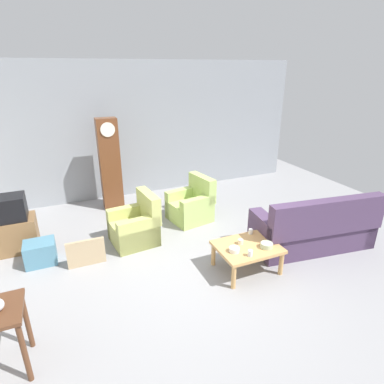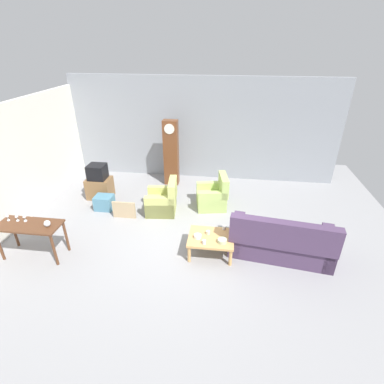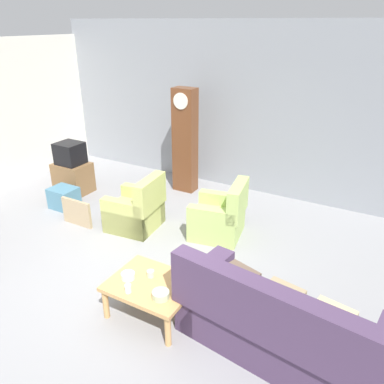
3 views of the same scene
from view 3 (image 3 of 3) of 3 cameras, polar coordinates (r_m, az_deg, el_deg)
ground_plane at (r=5.30m, az=-8.76°, el=-12.56°), size 10.40×10.40×0.00m
garage_door_wall at (r=7.55m, az=7.63°, el=12.20°), size 8.40×0.16×3.20m
couch_floral at (r=4.12m, az=12.76°, el=-19.24°), size 2.20×1.15×1.04m
armchair_olive_near at (r=6.31m, az=-8.31°, el=-2.81°), size 0.87×0.84×0.92m
armchair_olive_far at (r=6.04m, az=4.23°, el=-3.91°), size 0.91×0.89×0.92m
coffee_table_wood at (r=4.51m, az=-6.07°, el=-13.97°), size 0.96×0.76×0.43m
grandfather_clock at (r=7.45m, az=-1.05°, el=7.67°), size 0.44×0.30×2.04m
tv_stand_cabinet at (r=7.95m, az=-17.38°, el=2.08°), size 0.68×0.52×0.60m
tv_crt at (r=7.78m, az=-17.85°, el=5.55°), size 0.48×0.44×0.42m
framed_picture_leaning at (r=6.65m, az=-16.91°, el=-2.97°), size 0.60×0.05×0.46m
storage_box_blue at (r=7.35m, az=-18.65°, el=-0.83°), size 0.48×0.39×0.38m
cup_white_porcelain at (r=4.54m, az=-1.15°, el=-11.94°), size 0.07×0.07×0.08m
cup_blue_rimmed at (r=4.34m, az=-9.57°, el=-14.10°), size 0.07×0.07×0.10m
cup_cream_tall at (r=4.54m, az=-6.24°, el=-12.07°), size 0.09×0.09×0.08m
bowl_white_stacked at (r=4.55m, az=-9.58°, el=-12.29°), size 0.16×0.16×0.07m
bowl_shallow_green at (r=4.23m, az=-4.72°, el=-15.11°), size 0.19×0.19×0.08m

